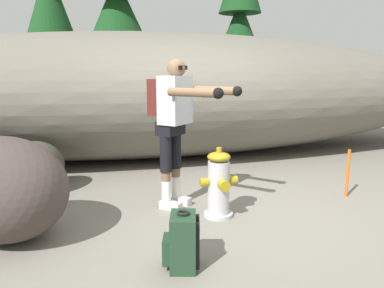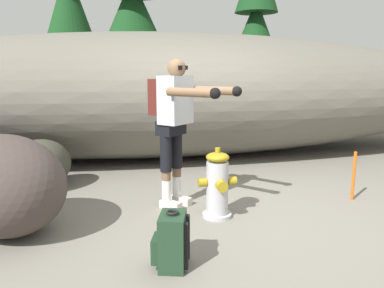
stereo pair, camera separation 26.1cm
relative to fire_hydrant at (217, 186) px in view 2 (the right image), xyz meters
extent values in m
cube|color=slate|center=(0.12, 0.08, -0.37)|extent=(56.00, 56.00, 0.04)
ellipsoid|color=#666056|center=(0.12, 3.18, 0.76)|extent=(12.53, 3.20, 2.22)
cylinder|color=#B2B2B7|center=(0.00, 0.00, -0.33)|extent=(0.32, 0.32, 0.04)
cylinder|color=#B2B2B7|center=(0.00, 0.00, -0.02)|extent=(0.23, 0.23, 0.57)
ellipsoid|color=#9E8419|center=(0.00, 0.00, 0.31)|extent=(0.25, 0.25, 0.10)
cylinder|color=#9E8419|center=(0.00, 0.00, 0.38)|extent=(0.06, 0.06, 0.05)
cylinder|color=#9E8419|center=(-0.16, 0.00, 0.04)|extent=(0.09, 0.09, 0.09)
cylinder|color=#9E8419|center=(0.16, 0.00, 0.04)|extent=(0.09, 0.09, 0.09)
cylinder|color=#9E8419|center=(0.00, -0.16, 0.04)|extent=(0.11, 0.09, 0.11)
cube|color=beige|center=(-0.30, 0.48, -0.30)|extent=(0.25, 0.26, 0.09)
cylinder|color=white|center=(-0.35, 0.52, -0.14)|extent=(0.10, 0.10, 0.24)
cylinder|color=brown|center=(-0.35, 0.52, 0.03)|extent=(0.10, 0.10, 0.10)
cylinder|color=black|center=(-0.35, 0.52, 0.30)|extent=(0.13, 0.13, 0.43)
cube|color=beige|center=(-0.45, 0.34, -0.30)|extent=(0.25, 0.26, 0.09)
cylinder|color=white|center=(-0.49, 0.38, -0.14)|extent=(0.10, 0.10, 0.24)
cylinder|color=brown|center=(-0.49, 0.38, 0.03)|extent=(0.10, 0.10, 0.10)
cylinder|color=black|center=(-0.49, 0.38, 0.30)|extent=(0.13, 0.13, 0.43)
cube|color=black|center=(-0.42, 0.45, 0.57)|extent=(0.37, 0.36, 0.16)
cube|color=#B7BCC6|center=(-0.37, 0.40, 0.88)|extent=(0.43, 0.42, 0.53)
cube|color=#511E19|center=(-0.51, 0.55, 0.91)|extent=(0.31, 0.31, 0.40)
sphere|color=brown|center=(-0.36, 0.39, 1.23)|extent=(0.20, 0.20, 0.20)
cube|color=black|center=(-0.30, 0.33, 1.23)|extent=(0.12, 0.12, 0.04)
cylinder|color=brown|center=(0.04, 0.28, 0.99)|extent=(0.46, 0.49, 0.09)
sphere|color=black|center=(0.22, 0.09, 0.99)|extent=(0.11, 0.11, 0.11)
cylinder|color=brown|center=(-0.28, -0.02, 0.99)|extent=(0.46, 0.49, 0.09)
sphere|color=black|center=(-0.10, -0.21, 0.99)|extent=(0.11, 0.11, 0.11)
cube|color=#1E3823|center=(-0.64, -0.95, -0.13)|extent=(0.28, 0.34, 0.44)
cube|color=#1E3823|center=(-0.77, -0.91, -0.19)|extent=(0.12, 0.22, 0.20)
torus|color=black|center=(-0.64, -0.95, 0.11)|extent=(0.10, 0.10, 0.02)
cube|color=black|center=(-0.55, -1.06, -0.13)|extent=(0.04, 0.06, 0.37)
cube|color=black|center=(-0.51, -0.90, -0.13)|extent=(0.04, 0.06, 0.37)
ellipsoid|color=#393A2E|center=(-2.02, 1.43, -0.01)|extent=(1.11, 1.14, 0.67)
ellipsoid|color=#423734|center=(-2.09, 0.02, 0.14)|extent=(1.63, 1.62, 0.97)
cylinder|color=#47331E|center=(-2.16, 8.84, 0.31)|extent=(0.27, 0.27, 1.31)
cone|color=#143D19|center=(-2.16, 8.84, 2.64)|extent=(2.22, 2.22, 3.37)
cylinder|color=#47331E|center=(-0.42, 6.28, 0.26)|extent=(0.29, 0.29, 1.22)
cone|color=#143D19|center=(-0.42, 6.28, 2.17)|extent=(2.40, 2.40, 2.60)
cylinder|color=#47331E|center=(3.05, 6.77, 0.27)|extent=(0.22, 0.22, 1.24)
cone|color=#143D19|center=(3.05, 6.77, 2.04)|extent=(1.86, 1.86, 2.29)
cylinder|color=#E55914|center=(1.76, 0.18, -0.05)|extent=(0.04, 0.04, 0.60)
camera|label=1|loc=(-1.34, -3.66, 1.20)|focal=35.52mm
camera|label=2|loc=(-1.09, -3.72, 1.20)|focal=35.52mm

